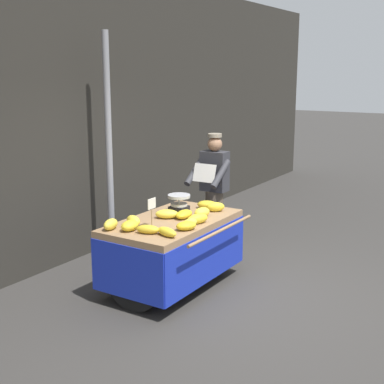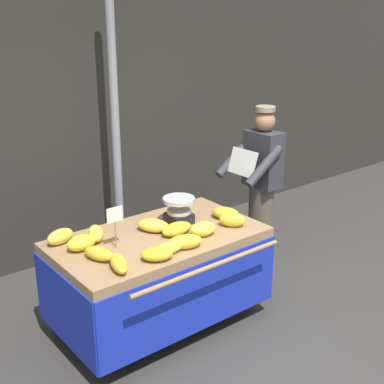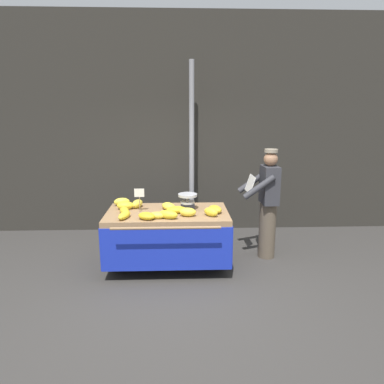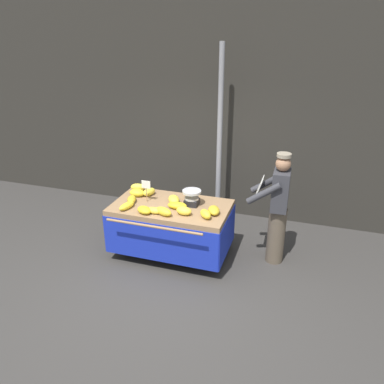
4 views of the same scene
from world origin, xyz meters
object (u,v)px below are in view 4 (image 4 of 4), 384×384
Objects in this scene: banana_bunch_0 at (137,193)px; banana_bunch_5 at (214,210)px; vendor_person at (278,209)px; banana_cart at (171,219)px; weighing_scale at (192,198)px; banana_bunch_7 at (164,211)px; banana_bunch_11 at (132,199)px; banana_bunch_2 at (127,206)px; banana_bunch_6 at (138,187)px; banana_bunch_3 at (174,200)px; banana_bunch_4 at (205,214)px; banana_bunch_8 at (184,211)px; banana_bunch_12 at (177,205)px; banana_bunch_9 at (149,192)px; banana_bunch_10 at (144,210)px; street_pole at (220,140)px; price_sign at (146,187)px; banana_bunch_1 at (154,210)px.

banana_bunch_0 is 1.32m from banana_bunch_5.
banana_cart is at bearing -168.20° from vendor_person.
weighing_scale is at bearing -2.70° from banana_bunch_0.
banana_bunch_11 is (-0.62, 0.25, -0.01)m from banana_bunch_7.
banana_bunch_2 is 1.22× the size of banana_bunch_6.
banana_bunch_7 is at bearing -2.03° from banana_bunch_2.
banana_bunch_3 is 0.77m from banana_bunch_6.
banana_bunch_4 is 0.13× the size of vendor_person.
banana_bunch_8 is 0.79× the size of banana_bunch_12.
banana_bunch_12 is (0.13, -0.08, 0.28)m from banana_cart.
banana_bunch_5 is 1.18m from banana_bunch_9.
banana_bunch_12 is at bearing 36.01° from banana_bunch_10.
street_pole is 11.85× the size of banana_bunch_11.
banana_bunch_9 is (-0.06, 0.22, -0.19)m from price_sign.
banana_bunch_1 is at bearing -111.20° from banana_cart.
banana_bunch_8 is 0.13× the size of vendor_person.
banana_bunch_9 is (-0.74, 0.47, 0.00)m from banana_bunch_8.
banana_bunch_4 is at bearing -24.02° from banana_bunch_9.
banana_cart is 7.38× the size of banana_bunch_10.
street_pole is at bearing 72.50° from banana_bunch_3.
banana_bunch_8 is at bearing 5.41° from banana_bunch_2.
banana_bunch_5 is at bearing 10.96° from banana_bunch_2.
vendor_person reaches higher than banana_bunch_11.
banana_bunch_3 is at bearing -177.65° from weighing_scale.
banana_bunch_9 reaches higher than banana_bunch_5.
banana_bunch_0 is 2.17m from vendor_person.
street_pole is at bearing 79.07° from banana_bunch_12.
banana_cart is (-0.40, -1.31, -0.93)m from street_pole.
banana_bunch_3 is 1.22× the size of banana_bunch_8.
banana_bunch_12 is at bearing 44.04° from banana_bunch_1.
banana_cart is 6.74× the size of banana_bunch_11.
banana_bunch_3 is 1.19× the size of banana_bunch_9.
banana_cart is 0.59m from banana_bunch_9.
banana_bunch_1 is 0.44m from banana_bunch_2.
banana_bunch_8 is at bearing -30.70° from banana_bunch_6.
banana_bunch_1 is at bearing -173.23° from banana_bunch_4.
banana_bunch_4 is 1.16m from banana_bunch_9.
street_pole is at bearing 138.92° from vendor_person.
banana_bunch_5 is at bearing 21.65° from banana_bunch_7.
street_pole is 13.75× the size of banana_bunch_4.
street_pole reaches higher than banana_bunch_3.
price_sign reaches higher than banana_bunch_2.
banana_bunch_8 is 0.57m from banana_bunch_10.
banana_bunch_3 reaches higher than banana_bunch_11.
banana_bunch_1 is 0.45m from banana_bunch_3.
weighing_scale is at bearing 26.03° from banana_bunch_2.
banana_bunch_7 is 0.29m from banana_bunch_8.
street_pole reaches higher than banana_bunch_1.
banana_bunch_4 is 0.50m from banana_bunch_12.
banana_bunch_11 is (-0.03, 0.23, 0.00)m from banana_bunch_2.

